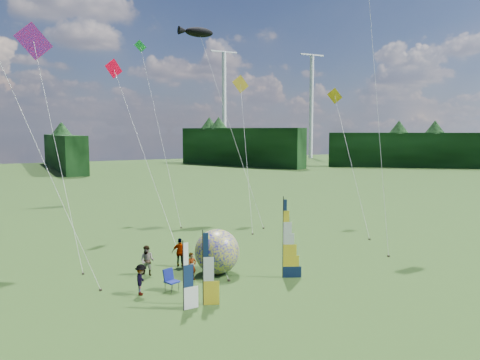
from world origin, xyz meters
name	(u,v)px	position (x,y,z in m)	size (l,w,h in m)	color
ground	(296,299)	(0.00, 0.00, 0.00)	(220.00, 220.00, 0.00)	#406725
treeline_ring	(297,218)	(0.00, 0.00, 4.00)	(210.00, 210.00, 8.00)	#1F4B1E
turbine_left	(311,107)	(70.00, 95.00, 15.00)	(8.00, 1.20, 30.00)	silver
turbine_right	(224,106)	(45.00, 102.00, 15.00)	(8.00, 1.20, 30.00)	silver
feather_banner_main	(283,239)	(1.20, 3.08, 2.21)	(1.20, 0.10, 4.41)	#0F2144
side_banner_left	(203,269)	(-4.34, 1.33, 1.73)	(0.97, 0.10, 3.47)	yellow
side_banner_far	(183,277)	(-5.38, 1.15, 1.57)	(0.93, 0.10, 3.14)	white
bol_inflatable	(217,252)	(-1.71, 5.47, 1.28)	(2.57, 2.57, 2.57)	#0C0691
spectator_a	(192,266)	(-3.44, 5.02, 0.77)	(0.56, 0.37, 1.54)	#66594C
spectator_b	(147,261)	(-5.35, 6.97, 0.86)	(0.83, 0.41, 1.71)	#66594C
spectator_c	(141,280)	(-6.54, 4.04, 0.78)	(1.00, 0.37, 1.55)	#66594C
spectator_d	(180,252)	(-3.09, 7.78, 0.86)	(1.01, 0.41, 1.73)	#66594C
camp_chair	(172,280)	(-5.00, 3.84, 0.57)	(0.66, 0.66, 1.15)	navy
kite_whale	(229,113)	(6.30, 20.25, 9.72)	(4.45, 13.99, 19.44)	black
kite_rainbow_delta	(56,135)	(-9.36, 11.97, 7.89)	(5.44, 10.11, 15.78)	#F4092B
kite_parafoil	(378,97)	(11.19, 6.57, 10.51)	(6.91, 9.85, 21.01)	#B0280F
small_kite_red	(143,143)	(-2.93, 15.97, 7.24)	(4.39, 12.32, 14.47)	#F50024
small_kite_orange	(246,144)	(6.57, 17.40, 6.96)	(5.96, 10.90, 13.93)	yellow
small_kite_yellow	(351,153)	(13.47, 11.90, 6.26)	(5.64, 10.84, 12.53)	gold
small_kite_pink	(31,122)	(-10.92, 8.73, 8.58)	(7.90, 8.77, 17.16)	#F14582
small_kite_green	(159,124)	(0.65, 23.14, 8.71)	(2.32, 11.86, 17.41)	green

